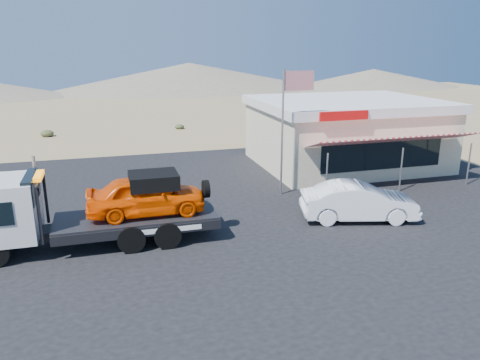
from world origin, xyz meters
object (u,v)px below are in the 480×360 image
(tow_truck, at_px, (92,206))
(flagpole, at_px, (287,117))
(jerky_store, at_px, (346,132))
(white_sedan, at_px, (359,202))

(tow_truck, relative_size, flagpole, 1.39)
(flagpole, bearing_deg, jerky_store, 38.79)
(tow_truck, xyz_separation_m, flagpole, (8.86, 3.61, 2.26))
(jerky_store, distance_m, flagpole, 7.36)
(white_sedan, relative_size, jerky_store, 0.45)
(tow_truck, distance_m, jerky_store, 16.55)
(tow_truck, bearing_deg, jerky_store, 29.27)
(tow_truck, relative_size, white_sedan, 1.77)
(tow_truck, xyz_separation_m, jerky_store, (14.43, 8.09, 0.49))
(jerky_store, bearing_deg, tow_truck, -150.73)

